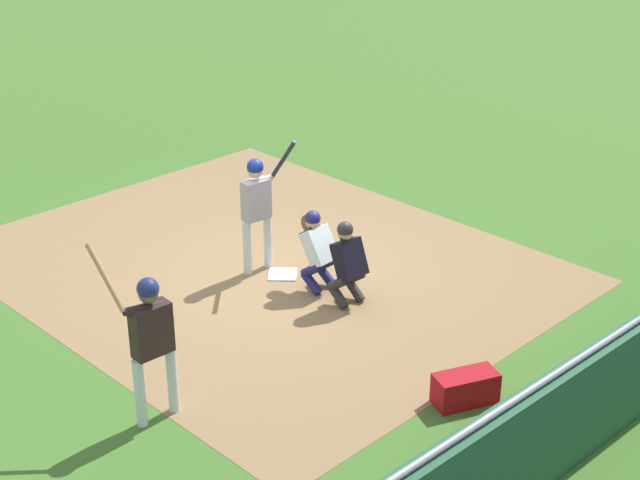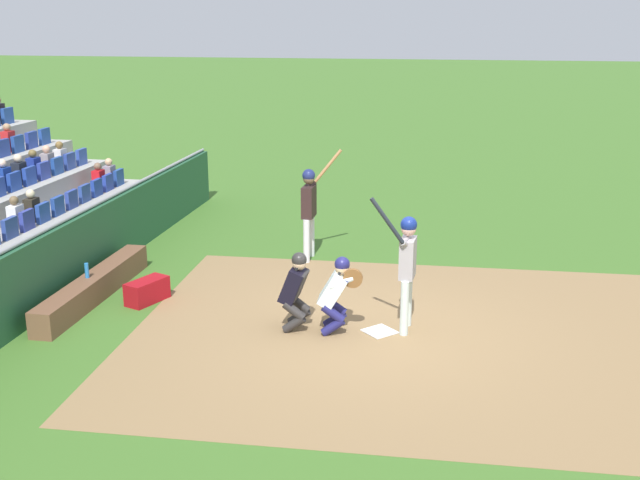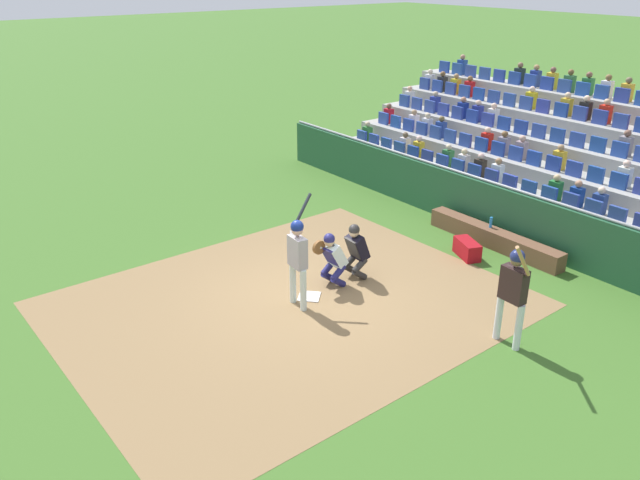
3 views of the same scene
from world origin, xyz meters
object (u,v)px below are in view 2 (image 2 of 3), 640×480
at_px(water_bottle_on_bench, 87,271).
at_px(on_deck_batter, 309,203).
at_px(home_plate_umpire, 296,287).
at_px(batter_at_plate, 407,260).
at_px(equipment_duffel_bag, 147,291).
at_px(dugout_bench, 94,287).
at_px(home_plate_marker, 380,331).
at_px(catcher_crouching, 337,290).

distance_m(water_bottle_on_bench, on_deck_batter, 4.60).
bearing_deg(home_plate_umpire, batter_at_plate, 98.63).
bearing_deg(equipment_duffel_bag, batter_at_plate, 106.17).
relative_size(dugout_bench, on_deck_batter, 1.69).
distance_m(home_plate_marker, water_bottle_on_bench, 5.19).
bearing_deg(home_plate_marker, dugout_bench, -96.80).
distance_m(catcher_crouching, home_plate_umpire, 0.65).
height_order(home_plate_marker, equipment_duffel_bag, equipment_duffel_bag).
bearing_deg(dugout_bench, on_deck_batter, 132.12).
bearing_deg(dugout_bench, home_plate_marker, 83.20).
relative_size(home_plate_marker, equipment_duffel_bag, 0.56).
xyz_separation_m(home_plate_marker, on_deck_batter, (-3.58, -1.83, 1.17)).
distance_m(home_plate_umpire, on_deck_batter, 3.74).
bearing_deg(water_bottle_on_bench, catcher_crouching, 82.76).
relative_size(catcher_crouching, water_bottle_on_bench, 4.77).
bearing_deg(home_plate_umpire, water_bottle_on_bench, -98.32).
height_order(home_plate_marker, batter_at_plate, batter_at_plate).
relative_size(equipment_duffel_bag, on_deck_batter, 0.35).
bearing_deg(on_deck_batter, batter_at_plate, 32.86).
distance_m(dugout_bench, on_deck_batter, 4.53).
xyz_separation_m(dugout_bench, on_deck_batter, (-2.97, 3.28, 0.96)).
distance_m(home_plate_umpire, equipment_duffel_bag, 2.95).
height_order(batter_at_plate, water_bottle_on_bench, batter_at_plate).
distance_m(water_bottle_on_bench, equipment_duffel_bag, 1.09).
xyz_separation_m(water_bottle_on_bench, equipment_duffel_bag, (-0.17, 1.01, -0.37)).
bearing_deg(catcher_crouching, water_bottle_on_bench, -97.24).
relative_size(batter_at_plate, on_deck_batter, 0.99).
height_order(water_bottle_on_bench, on_deck_batter, on_deck_batter).
relative_size(catcher_crouching, equipment_duffel_bag, 1.60).
relative_size(home_plate_umpire, dugout_bench, 0.34).
bearing_deg(equipment_duffel_bag, dugout_bench, -66.75).
height_order(catcher_crouching, on_deck_batter, on_deck_batter).
bearing_deg(dugout_bench, home_plate_umpire, 79.33).
xyz_separation_m(home_plate_marker, batter_at_plate, (-0.16, 0.38, 1.15)).
xyz_separation_m(water_bottle_on_bench, on_deck_batter, (-3.12, 3.32, 0.61)).
bearing_deg(catcher_crouching, equipment_duffel_bag, -102.09).
xyz_separation_m(catcher_crouching, home_plate_umpire, (-0.01, -0.65, -0.00)).
bearing_deg(batter_at_plate, catcher_crouching, -75.67).
height_order(equipment_duffel_bag, on_deck_batter, on_deck_batter).
relative_size(home_plate_marker, water_bottle_on_bench, 1.66).
relative_size(home_plate_marker, home_plate_umpire, 0.34).
height_order(batter_at_plate, dugout_bench, batter_at_plate).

